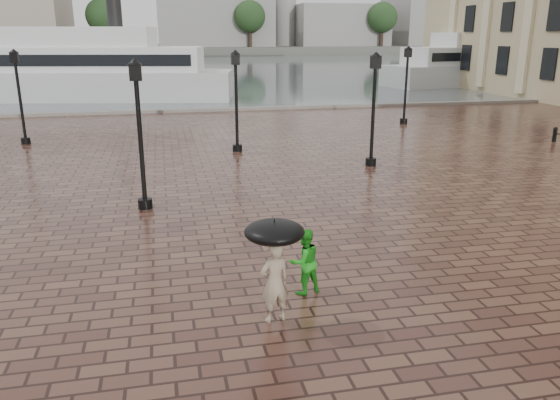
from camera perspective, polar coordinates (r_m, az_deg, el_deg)
name	(u,v)px	position (r m, az deg, el deg)	size (l,w,h in m)	color
ground	(512,368)	(10.02, 23.04, -15.82)	(300.00, 300.00, 0.00)	#3B211B
harbour_water	(190,65)	(99.00, -9.35, 13.72)	(240.00, 240.00, 0.00)	#495259
quay_edge	(238,110)	(39.43, -4.38, 9.32)	(80.00, 0.60, 0.30)	slate
far_shore	(177,49)	(166.86, -10.73, 15.23)	(300.00, 60.00, 2.00)	#4C4C47
distant_skyline	(347,19)	(165.64, 7.01, 18.30)	(102.50, 22.00, 33.00)	gray
far_trees	(178,16)	(144.88, -10.61, 18.35)	(188.00, 8.00, 13.50)	#2D2119
street_lamps	(246,101)	(24.77, -3.53, 10.25)	(21.44, 14.44, 4.40)	black
adult_pedestrian	(275,282)	(10.23, -0.56, -8.60)	(0.58, 0.38, 1.58)	tan
child_pedestrian	(304,261)	(11.34, 2.57, -6.42)	(0.69, 0.53, 1.41)	#1E9B1C
ferry_near	(84,70)	(48.55, -19.80, 12.63)	(24.60, 10.01, 7.86)	silver
ferry_far	(482,63)	(63.90, 20.32, 13.25)	(22.94, 9.66, 7.32)	silver
umbrella	(274,232)	(9.84, -0.58, -3.36)	(1.10, 1.10, 1.11)	black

